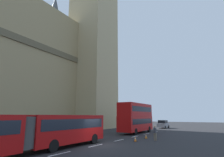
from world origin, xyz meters
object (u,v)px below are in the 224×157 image
object	(u,v)px
pedestrian_near_cones	(155,132)
traffic_cone_west	(135,139)
double_decker_bus	(136,117)
traffic_cone_middle	(146,136)
sedan_lead	(163,124)
articulated_bus	(20,131)

from	to	relation	value
pedestrian_near_cones	traffic_cone_west	bearing A→B (deg)	141.24
double_decker_bus	traffic_cone_middle	bearing A→B (deg)	-147.25
double_decker_bus	pedestrian_near_cones	xyz separation A→B (m)	(-7.70, -5.76, -1.80)
traffic_cone_middle	sedan_lead	bearing A→B (deg)	10.16
articulated_bus	traffic_cone_middle	xyz separation A→B (m)	(14.58, -4.16, -1.46)
pedestrian_near_cones	articulated_bus	bearing A→B (deg)	156.68
double_decker_bus	traffic_cone_middle	xyz separation A→B (m)	(-6.48, -4.17, -2.43)
articulated_bus	traffic_cone_middle	size ratio (longest dim) A/B	31.44
articulated_bus	pedestrian_near_cones	world-z (taller)	articulated_bus
articulated_bus	double_decker_bus	bearing A→B (deg)	0.00
double_decker_bus	sedan_lead	distance (m)	15.17
sedan_lead	traffic_cone_west	world-z (taller)	sedan_lead
articulated_bus	sedan_lead	size ratio (longest dim) A/B	4.14
sedan_lead	traffic_cone_west	xyz separation A→B (m)	(-24.80, -3.82, -0.63)
double_decker_bus	pedestrian_near_cones	world-z (taller)	double_decker_bus
traffic_cone_middle	traffic_cone_west	bearing A→B (deg)	179.27
articulated_bus	sedan_lead	bearing A→B (deg)	-0.48
traffic_cone_middle	pedestrian_near_cones	size ratio (longest dim) A/B	0.34
double_decker_bus	traffic_cone_west	size ratio (longest dim) A/B	15.97
sedan_lead	pedestrian_near_cones	bearing A→B (deg)	-166.52
double_decker_bus	pedestrian_near_cones	bearing A→B (deg)	-143.19
double_decker_bus	traffic_cone_middle	size ratio (longest dim) A/B	15.97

